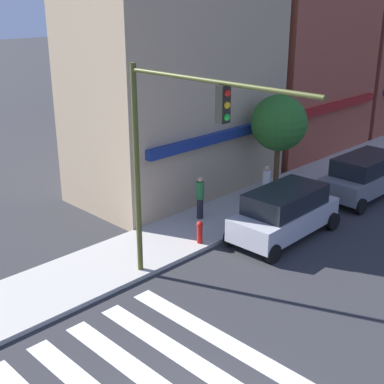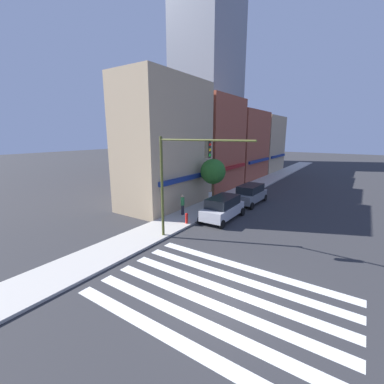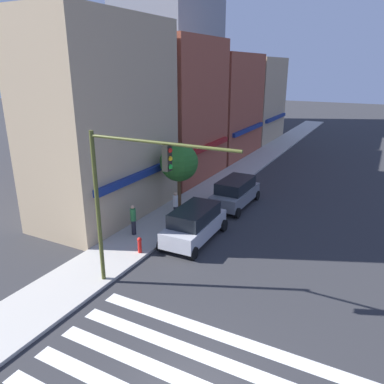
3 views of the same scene
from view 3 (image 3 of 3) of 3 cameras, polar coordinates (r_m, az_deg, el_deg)
sidewalk_left at (r=16.45m, az=-25.44°, el=-17.35°), size 120.00×3.00×0.15m
storefront_row at (r=35.62m, az=1.85°, el=12.69°), size 39.08×5.30×12.07m
traffic_signal at (r=14.98m, az=-10.21°, el=0.87°), size 0.32×6.43×6.84m
suv_silver at (r=20.65m, az=0.39°, el=-4.80°), size 4.74×2.12×1.94m
suv_grey at (r=25.86m, az=6.61°, el=0.01°), size 4.73×2.12×1.94m
pedestrian_green_top at (r=21.34m, az=-8.94°, el=-4.12°), size 0.32×0.32×1.77m
pedestrian_white_shirt at (r=23.19m, az=-2.53°, el=-2.00°), size 0.32×0.32×1.77m
fire_hydrant at (r=19.47m, az=-7.98°, el=-7.89°), size 0.24×0.24×0.84m
street_tree at (r=23.85m, az=-2.00°, el=4.51°), size 2.45×2.45×4.52m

